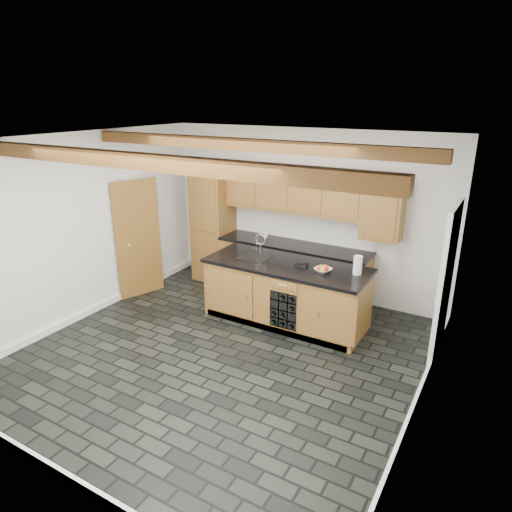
{
  "coord_description": "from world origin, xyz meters",
  "views": [
    {
      "loc": [
        3.08,
        -4.39,
        3.29
      ],
      "look_at": [
        0.06,
        0.8,
        1.16
      ],
      "focal_mm": 32.0,
      "sensor_mm": 36.0,
      "label": 1
    }
  ],
  "objects": [
    {
      "name": "back_cabinetry",
      "position": [
        -0.38,
        2.24,
        0.98
      ],
      "size": [
        3.65,
        0.62,
        2.2
      ],
      "color": "#9B6431",
      "rests_on": "ground"
    },
    {
      "name": "ground",
      "position": [
        0.0,
        0.0,
        0.0
      ],
      "size": [
        5.0,
        5.0,
        0.0
      ],
      "primitive_type": "plane",
      "color": "black",
      "rests_on": "ground"
    },
    {
      "name": "faucet",
      "position": [
        -0.25,
        1.33,
        0.96
      ],
      "size": [
        0.45,
        0.4,
        0.34
      ],
      "color": "black",
      "rests_on": "island"
    },
    {
      "name": "fruit_bowl",
      "position": [
        0.89,
        1.26,
        0.96
      ],
      "size": [
        0.29,
        0.29,
        0.06
      ],
      "primitive_type": "imported",
      "rotation": [
        0.0,
        0.0,
        -0.27
      ],
      "color": "silver",
      "rests_on": "island"
    },
    {
      "name": "island",
      "position": [
        0.31,
        1.28,
        0.46
      ],
      "size": [
        2.48,
        0.96,
        0.93
      ],
      "color": "#9B6431",
      "rests_on": "ground"
    },
    {
      "name": "kitchen_scale",
      "position": [
        0.52,
        1.34,
        0.96
      ],
      "size": [
        0.19,
        0.12,
        0.06
      ],
      "rotation": [
        0.0,
        0.0,
        0.02
      ],
      "color": "black",
      "rests_on": "island"
    },
    {
      "name": "room_shell",
      "position": [
        -0.09,
        0.53,
        1.53
      ],
      "size": [
        5.01,
        5.0,
        5.0
      ],
      "color": "white",
      "rests_on": "ground"
    },
    {
      "name": "paper_towel",
      "position": [
        1.33,
        1.42,
        1.06
      ],
      "size": [
        0.12,
        0.12,
        0.27
      ],
      "primitive_type": "cylinder",
      "color": "white",
      "rests_on": "island"
    },
    {
      "name": "mug",
      "position": [
        -0.61,
        2.3,
        0.98
      ],
      "size": [
        0.13,
        0.13,
        0.09
      ],
      "primitive_type": "imported",
      "rotation": [
        0.0,
        0.0,
        -0.32
      ],
      "color": "white",
      "rests_on": "back_cabinetry"
    },
    {
      "name": "fruit_cluster",
      "position": [
        0.89,
        1.26,
        0.99
      ],
      "size": [
        0.16,
        0.17,
        0.07
      ],
      "color": "#B01718",
      "rests_on": "fruit_bowl"
    }
  ]
}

